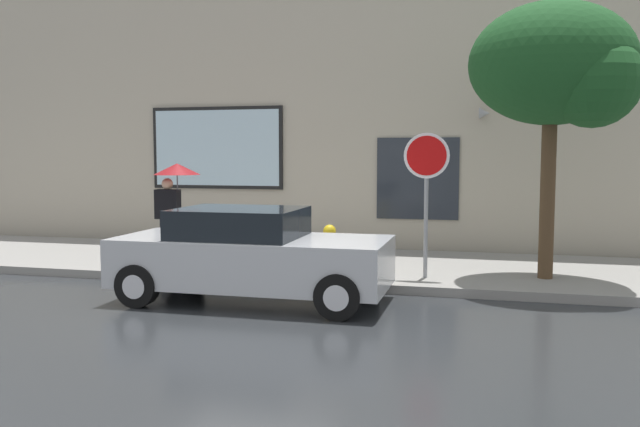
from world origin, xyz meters
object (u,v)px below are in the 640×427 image
parked_car (250,255)px  pedestrian_with_umbrella (174,185)px  stop_sign (426,176)px  fire_hydrant (330,248)px  street_tree (560,68)px

parked_car → pedestrian_with_umbrella: bearing=135.7°
pedestrian_with_umbrella → stop_sign: (4.95, -0.64, 0.24)m
parked_car → fire_hydrant: bearing=70.7°
pedestrian_with_umbrella → stop_sign: size_ratio=0.78×
parked_car → fire_hydrant: size_ratio=4.97×
parked_car → stop_sign: size_ratio=1.68×
pedestrian_with_umbrella → parked_car: bearing=-44.3°
parked_car → street_tree: 5.84m
fire_hydrant → stop_sign: stop_sign is taller
parked_car → fire_hydrant: 2.22m
parked_car → stop_sign: 3.26m
street_tree → stop_sign: 2.76m
fire_hydrant → stop_sign: bearing=-10.3°
fire_hydrant → street_tree: (3.83, 0.09, 3.07)m
street_tree → stop_sign: bearing=-169.1°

